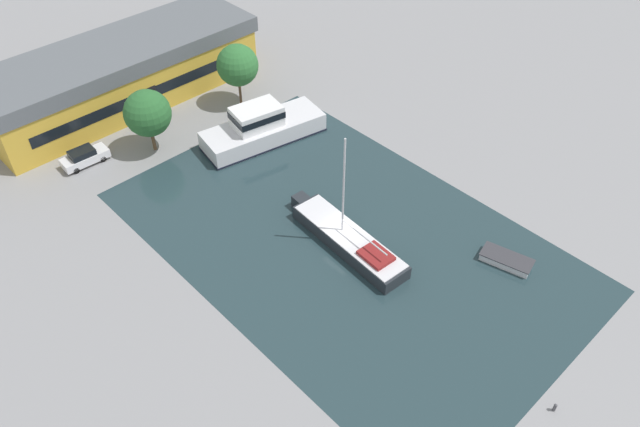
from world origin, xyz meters
name	(u,v)px	position (x,y,z in m)	size (l,w,h in m)	color
ground_plane	(344,239)	(0.00, 0.00, 0.00)	(440.00, 440.00, 0.00)	gray
water_canal	(344,239)	(0.00, 0.00, 0.00)	(24.22, 38.59, 0.01)	#23383D
warehouse_building	(121,73)	(-1.78, 31.52, 3.21)	(29.76, 9.79, 6.34)	gold
quay_tree_near_building	(147,113)	(-4.51, 21.59, 4.16)	(4.47, 4.47, 6.40)	brown
quay_tree_by_water	(238,65)	(6.77, 22.37, 4.54)	(4.34, 4.34, 6.72)	brown
parked_car	(84,157)	(-10.53, 24.11, 0.82)	(4.45, 1.91, 1.63)	silver
sailboat_moored	(348,239)	(-0.28, -0.68, 0.70)	(3.51, 12.70, 10.32)	#23282D
motor_cruiser	(262,128)	(4.12, 15.55, 1.43)	(12.85, 6.42, 3.93)	silver
small_dinghy	(506,260)	(7.49, -10.77, 0.34)	(2.74, 4.39, 0.67)	silver
mooring_bollard	(555,407)	(-1.29, -20.35, 0.37)	(0.23, 0.23, 0.69)	#47474C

